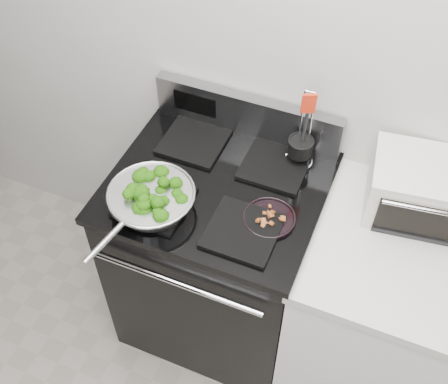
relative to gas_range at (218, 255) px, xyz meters
The scene contains 8 objects.
back_wall 0.97m from the gas_range, 48.22° to the left, with size 4.00×0.02×2.70m, color silver.
gas_range is the anchor object (origin of this frame).
counter 0.69m from the gas_range, ahead, with size 0.62×0.68×0.92m.
skillet 0.57m from the gas_range, 130.11° to the right, with size 0.31×0.49×0.07m.
broccoli_pile 0.59m from the gas_range, 130.41° to the right, with size 0.25×0.25×0.09m, color #103404, non-canonical shape.
bacon_plate 0.54m from the gas_range, 20.21° to the right, with size 0.19×0.19×0.04m.
utensil_holder 0.62m from the gas_range, 42.42° to the left, with size 0.11×0.11×0.34m.
toaster_oven 0.90m from the gas_range, 14.83° to the left, with size 0.40×0.33×0.21m.
Camera 1 is at (0.26, 0.14, 2.49)m, focal length 45.00 mm.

